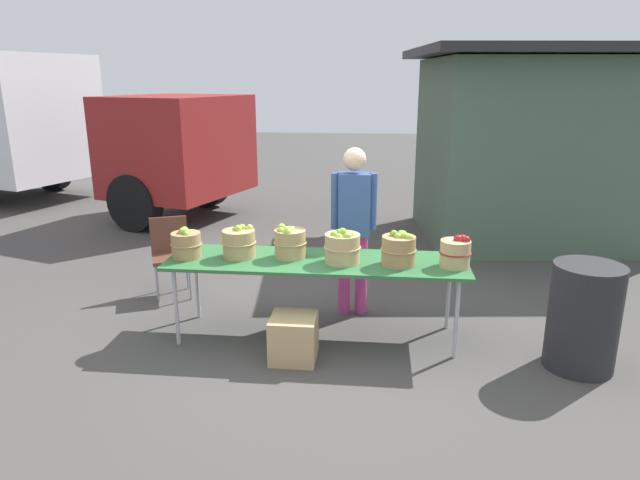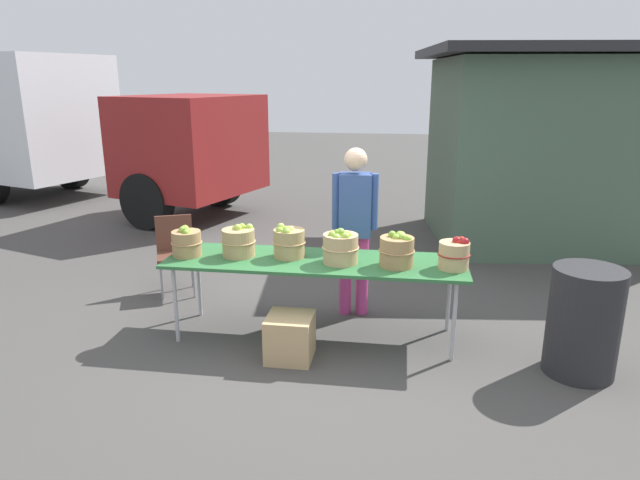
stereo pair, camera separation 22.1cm
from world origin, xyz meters
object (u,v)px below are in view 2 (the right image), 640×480
object	(u,v)px
apple_basket_green_1	(239,242)
apple_basket_green_0	(186,242)
market_table	(315,264)
box_truck	(42,123)
vendor_adult	(355,219)
apple_basket_green_2	(289,242)
produce_crate	(290,337)
trash_barrel	(584,322)
folding_chair	(175,248)
apple_basket_green_3	(341,247)
apple_basket_green_4	(397,250)
apple_basket_red_0	(455,254)

from	to	relation	value
apple_basket_green_1	apple_basket_green_0	bearing A→B (deg)	-171.79
market_table	box_truck	bearing A→B (deg)	138.79
apple_basket_green_1	vendor_adult	bearing A→B (deg)	28.86
apple_basket_green_2	produce_crate	distance (m)	0.87
produce_crate	trash_barrel	bearing A→B (deg)	2.60
apple_basket_green_1	apple_basket_green_2	world-z (taller)	apple_basket_green_2
folding_chair	produce_crate	bearing A→B (deg)	-64.98
apple_basket_green_2	vendor_adult	xyz separation A→B (m)	(0.55, 0.53, 0.11)
apple_basket_green_2	trash_barrel	world-z (taller)	apple_basket_green_2
apple_basket_green_0	box_truck	bearing A→B (deg)	132.47
apple_basket_green_1	folding_chair	size ratio (longest dim) A/B	0.37
trash_barrel	apple_basket_green_3	bearing A→B (deg)	171.34
apple_basket_green_1	produce_crate	bearing A→B (deg)	-40.44
apple_basket_green_0	trash_barrel	bearing A→B (deg)	-5.11
apple_basket_green_4	vendor_adult	size ratio (longest dim) A/B	0.19
apple_basket_green_3	box_truck	bearing A→B (deg)	139.58
apple_basket_green_1	apple_basket_green_3	size ratio (longest dim) A/B	0.96
apple_basket_green_0	produce_crate	distance (m)	1.32
apple_basket_green_0	box_truck	xyz separation A→B (m)	(-5.03, 5.50, 0.61)
trash_barrel	vendor_adult	bearing A→B (deg)	154.18
apple_basket_green_2	apple_basket_green_4	size ratio (longest dim) A/B	0.98
market_table	apple_basket_red_0	world-z (taller)	apple_basket_red_0
market_table	apple_basket_green_1	distance (m)	0.73
apple_basket_green_2	apple_basket_green_3	xyz separation A→B (m)	(0.49, -0.10, 0.00)
apple_basket_red_0	trash_barrel	bearing A→B (deg)	-15.97
apple_basket_green_1	apple_basket_red_0	xyz separation A→B (m)	(1.93, -0.08, 0.00)
apple_basket_green_4	folding_chair	world-z (taller)	apple_basket_green_4
market_table	apple_basket_green_4	xyz separation A→B (m)	(0.73, -0.07, 0.18)
apple_basket_green_1	apple_basket_green_4	distance (m)	1.45
folding_chair	apple_basket_green_1	bearing A→B (deg)	-65.35
apple_basket_green_2	apple_basket_green_4	world-z (taller)	apple_basket_green_4
box_truck	folding_chair	distance (m)	6.48
apple_basket_green_2	folding_chair	world-z (taller)	apple_basket_green_2
market_table	apple_basket_green_4	world-z (taller)	apple_basket_green_4
apple_basket_green_1	apple_basket_red_0	distance (m)	1.94
market_table	trash_barrel	size ratio (longest dim) A/B	3.01
apple_basket_green_1	produce_crate	world-z (taller)	apple_basket_green_1
apple_basket_green_0	apple_basket_green_4	size ratio (longest dim) A/B	0.91
apple_basket_green_0	box_truck	world-z (taller)	box_truck
vendor_adult	folding_chair	size ratio (longest dim) A/B	1.97
produce_crate	folding_chair	bearing A→B (deg)	138.89
apple_basket_green_2	box_truck	world-z (taller)	box_truck
apple_basket_green_1	vendor_adult	xyz separation A→B (m)	(1.02, 0.56, 0.11)
apple_basket_green_3	produce_crate	distance (m)	0.90
market_table	folding_chair	xyz separation A→B (m)	(-1.72, 0.91, -0.21)
market_table	apple_basket_green_0	distance (m)	1.20
apple_basket_green_1	apple_basket_green_4	bearing A→B (deg)	-3.51
vendor_adult	box_truck	distance (m)	8.16
vendor_adult	apple_basket_green_0	bearing A→B (deg)	18.27
market_table	trash_barrel	distance (m)	2.28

